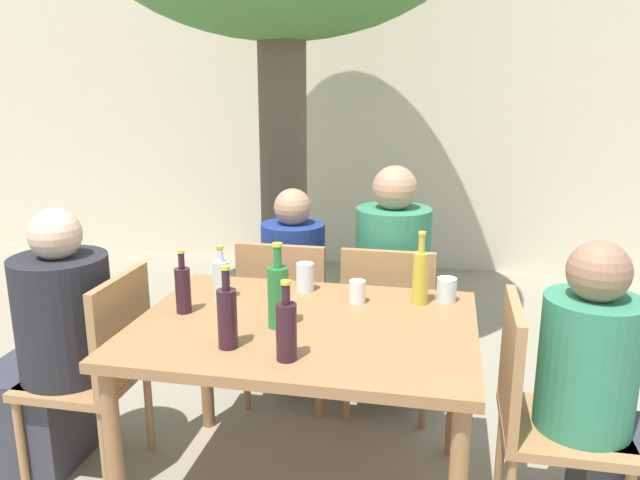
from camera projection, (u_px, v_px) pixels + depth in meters
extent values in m
cube|color=beige|center=(391.00, 110.00, 5.42)|extent=(10.00, 0.08, 2.80)
cylinder|color=brown|center=(284.00, 184.00, 4.03)|extent=(0.30, 0.30, 2.01)
cube|color=#996B42|center=(304.00, 327.00, 2.39)|extent=(1.30, 0.97, 0.04)
cylinder|color=#996B42|center=(115.00, 461.00, 2.19)|extent=(0.06, 0.06, 0.72)
cylinder|color=#996B42|center=(206.00, 358.00, 3.00)|extent=(0.06, 0.06, 0.72)
cylinder|color=#996B42|center=(455.00, 381.00, 2.77)|extent=(0.06, 0.06, 0.72)
cube|color=#A87A4C|center=(83.00, 379.00, 2.65)|extent=(0.44, 0.44, 0.04)
cube|color=#A87A4C|center=(122.00, 329.00, 2.55)|extent=(0.04, 0.44, 0.45)
cylinder|color=#A87A4C|center=(74.00, 399.00, 2.93)|extent=(0.04, 0.04, 0.41)
cylinder|color=#A87A4C|center=(21.00, 445.00, 2.57)|extent=(0.04, 0.04, 0.41)
cylinder|color=#A87A4C|center=(149.00, 408.00, 2.85)|extent=(0.04, 0.04, 0.41)
cylinder|color=#A87A4C|center=(105.00, 455.00, 2.49)|extent=(0.04, 0.04, 0.41)
cube|color=#A87A4C|center=(563.00, 428.00, 2.28)|extent=(0.44, 0.44, 0.04)
cube|color=#A87A4C|center=(511.00, 363.00, 2.26)|extent=(0.04, 0.44, 0.45)
cylinder|color=#A87A4C|center=(600.00, 458.00, 2.48)|extent=(0.04, 0.04, 0.41)
cylinder|color=#A87A4C|center=(501.00, 447.00, 2.55)|extent=(0.04, 0.04, 0.41)
cube|color=#A87A4C|center=(291.00, 321.00, 3.28)|extent=(0.44, 0.44, 0.04)
cube|color=#A87A4C|center=(280.00, 290.00, 3.03)|extent=(0.44, 0.04, 0.45)
cylinder|color=#A87A4C|center=(333.00, 348.00, 3.48)|extent=(0.04, 0.04, 0.41)
cylinder|color=#A87A4C|center=(267.00, 343.00, 3.55)|extent=(0.04, 0.04, 0.41)
cylinder|color=#A87A4C|center=(319.00, 380.00, 3.12)|extent=(0.04, 0.04, 0.41)
cylinder|color=#A87A4C|center=(247.00, 373.00, 3.19)|extent=(0.04, 0.04, 0.41)
cube|color=#A87A4C|center=(390.00, 329.00, 3.18)|extent=(0.44, 0.44, 0.04)
cube|color=#A87A4C|center=(387.00, 297.00, 2.93)|extent=(0.44, 0.04, 0.45)
cylinder|color=#A87A4C|center=(427.00, 356.00, 3.38)|extent=(0.04, 0.04, 0.41)
cylinder|color=#A87A4C|center=(357.00, 350.00, 3.45)|extent=(0.04, 0.04, 0.41)
cylinder|color=#A87A4C|center=(424.00, 390.00, 3.02)|extent=(0.04, 0.04, 0.41)
cylinder|color=#A87A4C|center=(346.00, 382.00, 3.09)|extent=(0.04, 0.04, 0.41)
cube|color=#383842|center=(35.00, 415.00, 2.76)|extent=(0.40, 0.35, 0.45)
cylinder|color=#232328|center=(64.00, 317.00, 2.60)|extent=(0.39, 0.39, 0.52)
sphere|color=beige|center=(55.00, 234.00, 2.51)|extent=(0.21, 0.21, 0.21)
cylinder|color=#337F5B|center=(588.00, 364.00, 2.20)|extent=(0.34, 0.34, 0.49)
sphere|color=#936B51|center=(599.00, 272.00, 2.11)|extent=(0.21, 0.21, 0.21)
cube|color=#383842|center=(303.00, 338.00, 3.58)|extent=(0.30, 0.40, 0.45)
cylinder|color=navy|center=(293.00, 270.00, 3.27)|extent=(0.33, 0.33, 0.50)
sphere|color=tan|center=(293.00, 207.00, 3.19)|extent=(0.19, 0.19, 0.19)
cube|color=#383842|center=(393.00, 345.00, 3.48)|extent=(0.34, 0.40, 0.45)
cylinder|color=#337F5B|center=(392.00, 266.00, 3.16)|extent=(0.38, 0.38, 0.60)
sphere|color=tan|center=(395.00, 188.00, 3.06)|extent=(0.22, 0.22, 0.22)
cylinder|color=silver|center=(221.00, 280.00, 2.61)|extent=(0.06, 0.06, 0.16)
cylinder|color=silver|center=(220.00, 255.00, 2.59)|extent=(0.03, 0.03, 0.06)
cylinder|color=gold|center=(220.00, 247.00, 2.58)|extent=(0.03, 0.03, 0.01)
cylinder|color=#331923|center=(227.00, 319.00, 2.14)|extent=(0.07, 0.07, 0.21)
cylinder|color=#331923|center=(226.00, 280.00, 2.10)|extent=(0.03, 0.03, 0.07)
cylinder|color=gold|center=(225.00, 268.00, 2.09)|extent=(0.03, 0.03, 0.01)
cylinder|color=#331923|center=(286.00, 332.00, 2.05)|extent=(0.07, 0.07, 0.20)
cylinder|color=#331923|center=(286.00, 294.00, 2.01)|extent=(0.03, 0.03, 0.07)
cylinder|color=gold|center=(286.00, 282.00, 2.00)|extent=(0.03, 0.03, 0.01)
cylinder|color=gold|center=(420.00, 278.00, 2.56)|extent=(0.06, 0.06, 0.22)
cylinder|color=gold|center=(422.00, 244.00, 2.52)|extent=(0.03, 0.03, 0.08)
cylinder|color=gold|center=(422.00, 233.00, 2.51)|extent=(0.03, 0.03, 0.01)
cylinder|color=#287A38|center=(278.00, 297.00, 2.31)|extent=(0.08, 0.08, 0.23)
cylinder|color=#287A38|center=(277.00, 257.00, 2.28)|extent=(0.03, 0.03, 0.08)
cylinder|color=gold|center=(277.00, 245.00, 2.26)|extent=(0.04, 0.04, 0.01)
cylinder|color=#331923|center=(183.00, 291.00, 2.46)|extent=(0.06, 0.06, 0.18)
cylinder|color=#331923|center=(181.00, 261.00, 2.43)|extent=(0.02, 0.02, 0.06)
cylinder|color=gold|center=(181.00, 251.00, 2.42)|extent=(0.03, 0.03, 0.01)
cylinder|color=silver|center=(446.00, 290.00, 2.60)|extent=(0.08, 0.08, 0.10)
cylinder|color=silver|center=(305.00, 277.00, 2.73)|extent=(0.08, 0.08, 0.13)
cylinder|color=silver|center=(357.00, 292.00, 2.58)|extent=(0.07, 0.07, 0.10)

